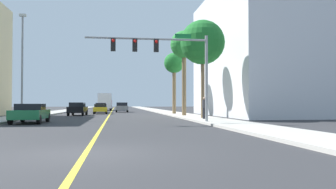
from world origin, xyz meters
The scene contains 17 objects.
ground centered at (0.00, 42.00, 0.00)m, with size 192.00×192.00×0.00m, color #2D2D30.
sidewalk_left centered at (-8.03, 42.00, 0.07)m, with size 3.10×168.00×0.15m, color #9E9B93.
sidewalk_right centered at (8.03, 42.00, 0.07)m, with size 3.10×168.00×0.15m, color #B2ADA3.
lane_marking_center centered at (0.00, 42.00, 0.00)m, with size 0.16×144.00×0.01m, color yellow.
building_right_near centered at (19.92, 27.85, 6.96)m, with size 17.01×20.75×13.92m, color silver.
traffic_signal_mast centered at (4.11, 13.51, 4.55)m, with size 8.21×0.36×5.90m.
street_lamp centered at (-6.98, 21.04, 4.93)m, with size 0.56×0.28×8.71m.
palm_near centered at (7.97, 19.04, 6.46)m, with size 3.74×3.74×8.22m.
palm_mid centered at (7.61, 25.48, 7.17)m, with size 2.79×2.79×8.62m.
palm_far centered at (7.64, 31.91, 5.99)m, with size 2.42×2.42×7.28m.
car_black centered at (-3.53, 31.21, 0.76)m, with size 1.95×4.17×1.46m.
car_green centered at (-5.03, 15.58, 0.70)m, with size 2.05×4.44×1.34m.
car_yellow centered at (-1.25, 37.13, 0.68)m, with size 1.83×3.97×1.28m.
car_blue centered at (-1.55, 44.62, 0.76)m, with size 1.85×4.17×1.43m.
car_gray centered at (1.65, 45.59, 0.77)m, with size 1.91×4.09×1.50m.
delivery_truck centered at (-1.35, 59.02, 1.70)m, with size 2.50×7.47×3.21m.
pedestrian centered at (7.70, 17.34, 1.02)m, with size 0.38×0.38×1.74m.
Camera 1 is at (0.84, -9.94, 1.37)m, focal length 37.98 mm.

